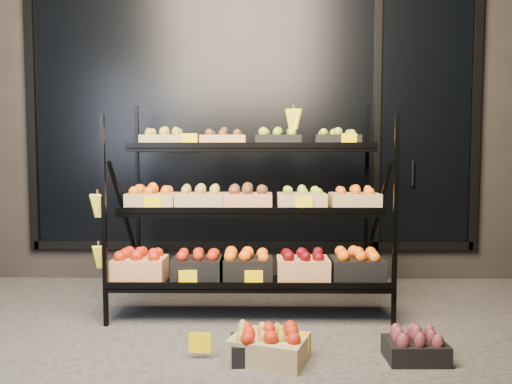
{
  "coord_description": "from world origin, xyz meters",
  "views": [
    {
      "loc": [
        0.08,
        -3.3,
        1.21
      ],
      "look_at": [
        0.04,
        0.55,
        0.94
      ],
      "focal_mm": 35.0,
      "sensor_mm": 36.0,
      "label": 1
    }
  ],
  "objects": [
    {
      "name": "ground",
      "position": [
        0.0,
        0.0,
        0.0
      ],
      "size": [
        24.0,
        24.0,
        0.0
      ],
      "primitive_type": "plane",
      "color": "#514F4C",
      "rests_on": "ground"
    },
    {
      "name": "building",
      "position": [
        0.0,
        2.59,
        1.75
      ],
      "size": [
        6.0,
        2.08,
        3.5
      ],
      "color": "#2D2826",
      "rests_on": "ground"
    },
    {
      "name": "display_rack",
      "position": [
        -0.01,
        0.6,
        0.79
      ],
      "size": [
        2.18,
        1.02,
        1.72
      ],
      "color": "black",
      "rests_on": "ground"
    },
    {
      "name": "tag_floor_a",
      "position": [
        -0.28,
        -0.4,
        0.06
      ],
      "size": [
        0.13,
        0.01,
        0.12
      ],
      "primitive_type": "cube",
      "color": "#FFDE00",
      "rests_on": "ground"
    },
    {
      "name": "tag_floor_b",
      "position": [
        0.3,
        -0.4,
        0.06
      ],
      "size": [
        0.13,
        0.01,
        0.12
      ],
      "primitive_type": "cube",
      "color": "#FFDE00",
      "rests_on": "ground"
    },
    {
      "name": "floor_crate_midleft",
      "position": [
        0.09,
        -0.4,
        0.09
      ],
      "size": [
        0.38,
        0.29,
        0.19
      ],
      "rotation": [
        0.0,
        0.0,
        0.08
      ],
      "color": "black",
      "rests_on": "ground"
    },
    {
      "name": "floor_crate_midright",
      "position": [
        0.13,
        -0.42,
        0.1
      ],
      "size": [
        0.51,
        0.44,
        0.21
      ],
      "rotation": [
        0.0,
        0.0,
        -0.34
      ],
      "color": "tan",
      "rests_on": "ground"
    },
    {
      "name": "floor_crate_right",
      "position": [
        1.0,
        -0.41,
        0.09
      ],
      "size": [
        0.35,
        0.26,
        0.18
      ],
      "rotation": [
        0.0,
        0.0,
        0.01
      ],
      "color": "black",
      "rests_on": "ground"
    }
  ]
}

